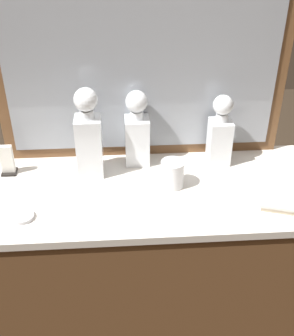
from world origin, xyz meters
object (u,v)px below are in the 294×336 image
(crystal_decanter_left, at_px, (89,141))
(napkin_holder, at_px, (8,162))
(crystal_decanter_right, at_px, (137,135))
(crystal_decanter_center, at_px, (220,137))
(silver_brush_far_right, at_px, (284,206))
(porcelain_dish, at_px, (22,217))
(crystal_tumbler_right, at_px, (172,175))

(crystal_decanter_left, distance_m, napkin_holder, 0.30)
(crystal_decanter_right, bearing_deg, crystal_decanter_center, -4.16)
(crystal_decanter_center, height_order, silver_brush_far_right, crystal_decanter_center)
(crystal_decanter_left, xyz_separation_m, napkin_holder, (-0.29, 0.02, -0.08))
(crystal_decanter_right, height_order, napkin_holder, crystal_decanter_right)
(silver_brush_far_right, bearing_deg, crystal_decanter_left, 157.33)
(crystal_decanter_left, bearing_deg, porcelain_dish, -129.73)
(porcelain_dish, bearing_deg, crystal_decanter_center, 23.25)
(silver_brush_far_right, bearing_deg, napkin_holder, 163.16)
(silver_brush_far_right, relative_size, napkin_holder, 1.49)
(crystal_decanter_left, height_order, crystal_tumbler_right, crystal_decanter_left)
(porcelain_dish, bearing_deg, crystal_decanter_left, 50.27)
(crystal_tumbler_right, bearing_deg, crystal_decanter_center, 37.12)
(crystal_decanter_left, distance_m, crystal_decanter_right, 0.18)
(crystal_decanter_right, distance_m, crystal_tumbler_right, 0.21)
(crystal_tumbler_right, xyz_separation_m, napkin_holder, (-0.57, 0.12, 0.00))
(napkin_holder, bearing_deg, crystal_tumbler_right, -11.52)
(crystal_decanter_left, distance_m, porcelain_dish, 0.34)
(crystal_decanter_center, relative_size, napkin_holder, 2.41)
(crystal_decanter_center, distance_m, crystal_decanter_right, 0.30)
(crystal_decanter_center, distance_m, napkin_holder, 0.76)
(crystal_decanter_right, relative_size, silver_brush_far_right, 1.71)
(crystal_decanter_right, relative_size, porcelain_dish, 3.91)
(crystal_decanter_left, bearing_deg, napkin_holder, 176.46)
(crystal_decanter_center, height_order, crystal_tumbler_right, crystal_decanter_center)
(crystal_decanter_right, height_order, silver_brush_far_right, crystal_decanter_right)
(crystal_decanter_center, relative_size, crystal_decanter_right, 0.94)
(porcelain_dish, height_order, napkin_holder, napkin_holder)
(crystal_decanter_center, bearing_deg, crystal_tumbler_right, -142.88)
(crystal_decanter_center, bearing_deg, silver_brush_far_right, -63.53)
(silver_brush_far_right, bearing_deg, crystal_tumbler_right, 154.79)
(napkin_holder, bearing_deg, crystal_decanter_right, 5.78)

